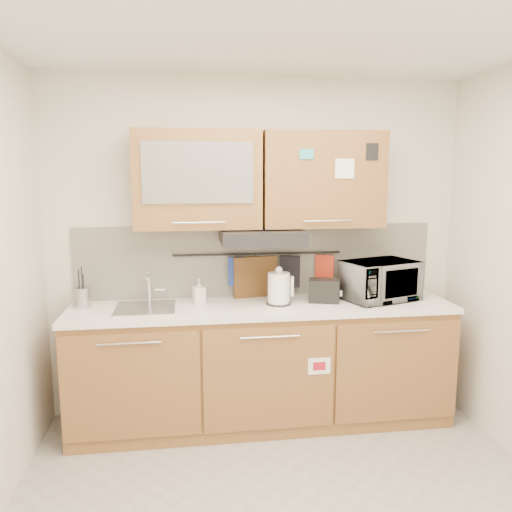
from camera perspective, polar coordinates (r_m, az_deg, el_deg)
name	(u,v)px	position (r m, az deg, el deg)	size (l,w,h in m)	color
ceiling	(304,10)	(2.51, 5.48, 26.24)	(3.20, 3.20, 0.00)	white
wall_back	(257,248)	(3.92, 0.12, 0.95)	(3.20, 3.20, 0.00)	silver
base_cabinet	(263,371)	(3.86, 0.77, -12.99)	(2.80, 0.64, 0.88)	olive
countertop	(263,307)	(3.70, 0.80, -5.89)	(2.82, 0.62, 0.04)	white
backsplash	(257,261)	(3.92, 0.15, -0.52)	(2.80, 0.02, 0.56)	silver
upper_cabinets	(260,180)	(3.70, 0.44, 8.71)	(1.82, 0.37, 0.70)	olive
range_hood	(262,236)	(3.65, 0.67, 2.25)	(0.60, 0.46, 0.10)	black
sink	(146,308)	(3.68, -12.49, -5.79)	(0.42, 0.40, 0.26)	silver
utensil_rail	(258,254)	(3.87, 0.23, 0.26)	(0.02, 0.02, 1.30)	black
utensil_crock	(82,297)	(3.81, -19.22, -4.45)	(0.13, 0.13, 0.30)	#A9A9AE
kettle	(279,289)	(3.69, 2.63, -3.81)	(0.21, 0.19, 0.28)	white
toaster	(324,290)	(3.79, 7.78, -3.93)	(0.25, 0.19, 0.17)	black
microwave	(380,280)	(3.92, 13.94, -2.73)	(0.54, 0.37, 0.30)	#999999
soap_bottle	(199,291)	(3.73, -6.53, -4.03)	(0.08, 0.09, 0.19)	#999999
cutting_board	(255,284)	(3.90, -0.06, -3.18)	(0.35, 0.03, 0.43)	brown
oven_mitt	(237,271)	(3.86, -2.18, -1.76)	(0.13, 0.03, 0.22)	navy
dark_pouch	(290,271)	(3.93, 3.89, -1.78)	(0.16, 0.05, 0.25)	black
pot_holder	(325,266)	(3.99, 7.84, -1.17)	(0.14, 0.02, 0.18)	red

